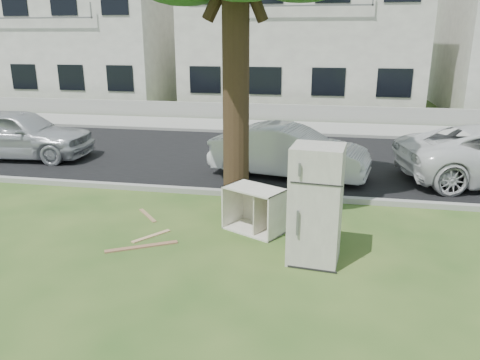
% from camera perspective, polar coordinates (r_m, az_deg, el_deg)
% --- Properties ---
extents(ground, '(120.00, 120.00, 0.00)m').
position_cam_1_polar(ground, '(8.34, -0.15, -7.53)').
color(ground, '#2A4D1B').
extents(road, '(120.00, 7.00, 0.01)m').
position_cam_1_polar(road, '(13.96, 4.47, 2.64)').
color(road, black).
rests_on(road, ground).
extents(kerb_near, '(120.00, 0.18, 0.12)m').
position_cam_1_polar(kerb_near, '(10.58, 2.33, -2.09)').
color(kerb_near, gray).
rests_on(kerb_near, ground).
extents(kerb_far, '(120.00, 0.18, 0.12)m').
position_cam_1_polar(kerb_far, '(17.40, 5.78, 5.49)').
color(kerb_far, gray).
rests_on(kerb_far, ground).
extents(sidewalk, '(120.00, 2.80, 0.01)m').
position_cam_1_polar(sidewalk, '(18.82, 6.18, 6.37)').
color(sidewalk, gray).
rests_on(sidewalk, ground).
extents(low_wall, '(120.00, 0.15, 0.70)m').
position_cam_1_polar(low_wall, '(20.34, 6.58, 8.14)').
color(low_wall, gray).
rests_on(low_wall, ground).
extents(townhouse_left, '(10.20, 8.16, 7.04)m').
position_cam_1_polar(townhouse_left, '(28.33, -18.40, 16.36)').
color(townhouse_left, silver).
rests_on(townhouse_left, ground).
extents(townhouse_center, '(11.22, 8.16, 7.44)m').
position_cam_1_polar(townhouse_center, '(24.99, 7.75, 17.51)').
color(townhouse_center, silver).
rests_on(townhouse_center, ground).
extents(fridge, '(0.85, 0.80, 1.90)m').
position_cam_1_polar(fridge, '(7.42, 9.20, -3.02)').
color(fridge, silver).
rests_on(fridge, ground).
extents(cabinet, '(1.25, 1.08, 0.83)m').
position_cam_1_polar(cabinet, '(8.66, 1.85, -3.58)').
color(cabinet, white).
rests_on(cabinet, ground).
extents(plank_a, '(1.13, 0.70, 0.02)m').
position_cam_1_polar(plank_a, '(8.30, -11.89, -7.95)').
color(plank_a, '#916346').
rests_on(plank_a, ground).
extents(plank_b, '(0.60, 0.67, 0.02)m').
position_cam_1_polar(plank_b, '(9.66, -11.19, -4.26)').
color(plank_b, '#997650').
rests_on(plank_b, ground).
extents(plank_c, '(0.53, 0.69, 0.02)m').
position_cam_1_polar(plank_c, '(8.68, -10.76, -6.74)').
color(plank_c, tan).
rests_on(plank_c, ground).
extents(car_center, '(4.20, 2.09, 1.32)m').
position_cam_1_polar(car_center, '(12.04, 6.02, 3.49)').
color(car_center, silver).
rests_on(car_center, ground).
extents(car_left, '(4.44, 2.05, 1.47)m').
position_cam_1_polar(car_left, '(15.31, -25.48, 5.13)').
color(car_left, '#AFB1B6').
rests_on(car_left, ground).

